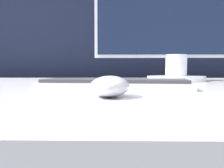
# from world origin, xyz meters

# --- Properties ---
(partition_panel) EXTENTS (5.00, 0.03, 1.41)m
(partition_panel) POSITION_xyz_m (0.00, 0.72, 0.71)
(partition_panel) COLOR black
(partition_panel) RESTS_ON ground_plane
(computer_mouse_near) EXTENTS (0.08, 0.12, 0.04)m
(computer_mouse_near) POSITION_xyz_m (-0.01, -0.30, 0.72)
(computer_mouse_near) COLOR silver
(computer_mouse_near) RESTS_ON desk
(keyboard) EXTENTS (0.38, 0.17, 0.02)m
(keyboard) POSITION_xyz_m (-0.01, -0.12, 0.71)
(keyboard) COLOR silver
(keyboard) RESTS_ON desk
(monitor) EXTENTS (0.63, 0.22, 0.49)m
(monitor) POSITION_xyz_m (0.23, 0.25, 0.96)
(monitor) COLOR white
(monitor) RESTS_ON desk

